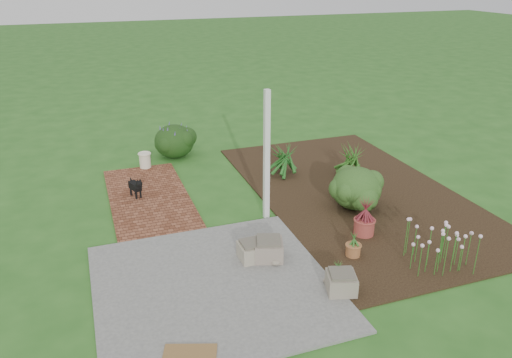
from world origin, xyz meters
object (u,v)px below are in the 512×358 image
object	(u,v)px
black_dog	(136,186)
evergreen_shrub	(356,187)
stone_trough_near	(341,283)
cream_ceramic_urn	(145,160)

from	to	relation	value
black_dog	evergreen_shrub	xyz separation A→B (m)	(4.07, -1.89, 0.16)
stone_trough_near	black_dog	size ratio (longest dim) A/B	0.88
black_dog	evergreen_shrub	bearing A→B (deg)	-44.83
black_dog	cream_ceramic_urn	size ratio (longest dim) A/B	1.33
cream_ceramic_urn	black_dog	bearing A→B (deg)	-104.09
black_dog	cream_ceramic_urn	world-z (taller)	black_dog
stone_trough_near	evergreen_shrub	bearing A→B (deg)	56.02
stone_trough_near	cream_ceramic_urn	xyz separation A→B (m)	(-2.01, 5.98, 0.04)
cream_ceramic_urn	evergreen_shrub	size ratio (longest dim) A/B	0.36
black_dog	cream_ceramic_urn	xyz separation A→B (m)	(0.41, 1.64, -0.07)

